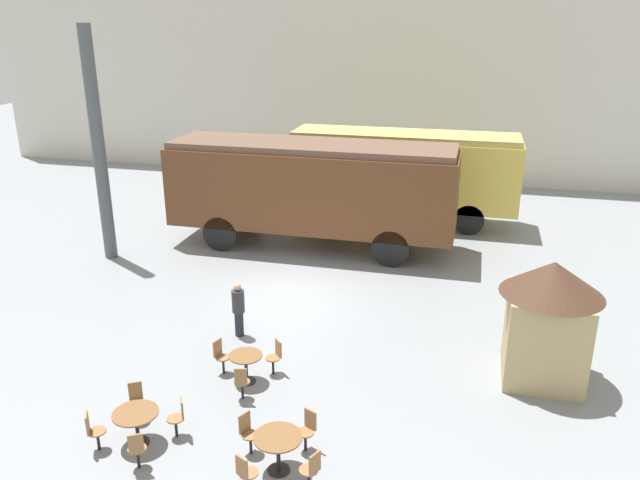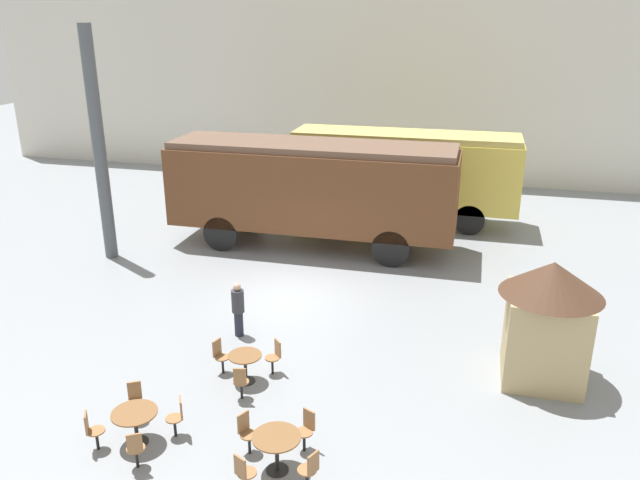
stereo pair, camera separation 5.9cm
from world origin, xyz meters
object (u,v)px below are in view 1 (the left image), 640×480
cafe_table_near (136,419)px  visitor_person (238,308)px  passenger_coach_vintage (403,169)px  cafe_table_far (278,443)px  passenger_coach_wooden (312,185)px  cafe_table_mid (246,361)px  ticket_kiosk (548,315)px  cafe_chair_0 (137,448)px

cafe_table_near → visitor_person: (0.35, 4.78, 0.24)m
visitor_person → passenger_coach_vintage: bearing=75.0°
cafe_table_far → passenger_coach_wooden: bearing=101.9°
passenger_coach_wooden → cafe_table_mid: 9.58m
passenger_coach_wooden → cafe_table_near: (-0.46, -12.05, -1.77)m
passenger_coach_vintage → cafe_table_mid: (-2.00, -13.26, -1.70)m
ticket_kiosk → cafe_table_mid: bearing=-164.3°
passenger_coach_wooden → cafe_table_far: size_ratio=11.16×
passenger_coach_vintage → visitor_person: size_ratio=6.02×
cafe_table_near → cafe_table_far: (3.02, -0.08, 0.04)m
cafe_table_far → visitor_person: bearing=118.8°
visitor_person → ticket_kiosk: (7.78, -0.20, 0.84)m
cafe_table_mid → cafe_table_near: bearing=-116.5°
passenger_coach_wooden → visitor_person: bearing=-90.9°
passenger_coach_wooden → ticket_kiosk: passenger_coach_wooden is taller
ticket_kiosk → cafe_table_far: bearing=-137.6°
cafe_table_far → visitor_person: (-2.68, 4.86, 0.20)m
cafe_table_far → passenger_coach_vintage: bearing=88.9°
passenger_coach_vintage → ticket_kiosk: 12.34m
passenger_coach_vintage → cafe_table_mid: size_ratio=11.66×
cafe_chair_0 → ticket_kiosk: bearing=-85.6°
cafe_chair_0 → ticket_kiosk: 9.43m
cafe_table_near → cafe_chair_0: size_ratio=1.06×
cafe_table_near → cafe_chair_0: (0.42, -0.72, -0.08)m
passenger_coach_wooden → cafe_table_far: bearing=-78.1°
cafe_chair_0 → cafe_table_near: bearing=-0.0°
cafe_table_mid → passenger_coach_vintage: bearing=81.4°
cafe_table_mid → ticket_kiosk: bearing=15.7°
cafe_chair_0 → visitor_person: 5.51m
cafe_table_far → cafe_chair_0: 2.69m
cafe_table_mid → cafe_chair_0: (-0.92, -3.40, -0.04)m
cafe_table_near → ticket_kiosk: ticket_kiosk is taller
cafe_table_mid → cafe_chair_0: size_ratio=0.91×
cafe_table_far → cafe_chair_0: bearing=-166.1°
cafe_table_mid → ticket_kiosk: size_ratio=0.27×
ticket_kiosk → cafe_table_near: bearing=-150.6°
cafe_table_near → cafe_table_mid: cafe_table_near is taller
cafe_table_near → ticket_kiosk: 9.39m
passenger_coach_vintage → passenger_coach_wooden: passenger_coach_wooden is taller
cafe_table_near → ticket_kiosk: size_ratio=0.31×
cafe_table_far → ticket_kiosk: bearing=42.4°
cafe_chair_0 → cafe_table_mid: bearing=-45.2°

